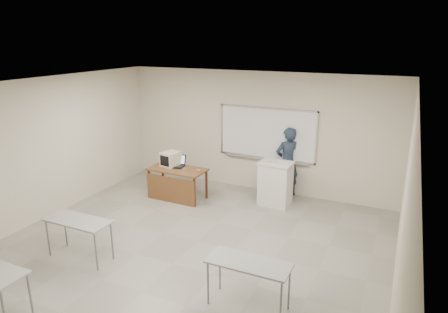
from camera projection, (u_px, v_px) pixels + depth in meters
The scene contains 10 objects.
floor at pixel (173, 264), 6.93m from camera, with size 7.00×8.00×0.01m, color gray.
whiteboard at pixel (267, 134), 9.82m from camera, with size 2.48×0.10×1.31m.
student_desks at pixel (120, 269), 5.56m from camera, with size 4.40×2.20×0.73m.
instructor_desk at pixel (175, 178), 9.53m from camera, with size 1.39×0.69×0.75m.
podium at pixel (275, 184), 9.23m from camera, with size 0.74×0.54×1.04m.
crt_monitor at pixel (171, 159), 9.72m from camera, with size 0.39×0.43×0.37m.
laptop at pixel (177, 164), 9.72m from camera, with size 0.37×0.34×0.27m.
mouse at pixel (198, 170), 9.38m from camera, with size 0.10×0.07×0.04m, color gray.
keyboard at pixel (268, 162), 9.03m from camera, with size 0.42×0.14×0.02m, color beige.
presenter at pixel (288, 162), 9.71m from camera, with size 0.63×0.41×1.72m, color black.
Camera 1 is at (3.38, -5.15, 3.79)m, focal length 32.00 mm.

